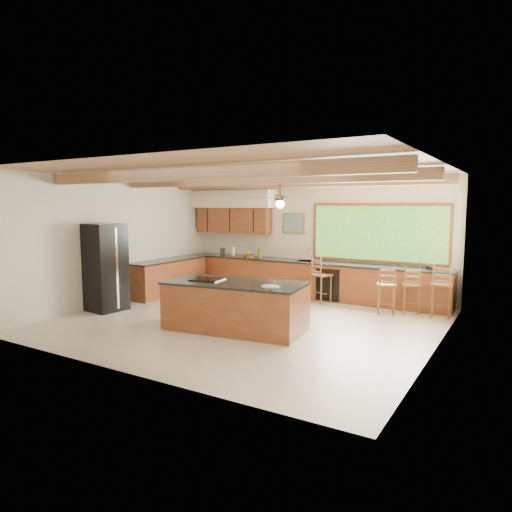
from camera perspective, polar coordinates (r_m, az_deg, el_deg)
The scene contains 9 objects.
ground at distance 9.29m, azimuth -1.27°, elevation -8.19°, with size 7.20×7.20×0.00m, color beige.
room_shell at distance 9.63m, azimuth -0.07°, elevation 5.65°, with size 7.27×6.54×3.02m.
counter_run at distance 11.73m, azimuth 1.93°, elevation -2.79°, with size 7.12×3.10×1.23m.
island at distance 8.63m, azimuth -2.59°, elevation -6.22°, with size 2.75×1.56×0.93m.
refrigerator at distance 10.64m, azimuth -18.34°, elevation -1.34°, with size 0.82×0.81×1.93m.
bar_stool_a at distance 10.97m, azimuth 8.09°, elevation -2.46°, with size 0.53×0.53×1.12m.
bar_stool_b at distance 10.08m, azimuth 15.91°, elevation -3.58°, with size 0.49×0.49×1.07m.
bar_stool_c at distance 10.36m, azimuth 18.77°, elevation -3.53°, with size 0.47×0.47×1.04m.
bar_stool_d at distance 10.23m, azimuth 22.17°, elevation -3.43°, with size 0.44×0.44×1.14m.
Camera 1 is at (4.81, -7.59, 2.35)m, focal length 32.00 mm.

